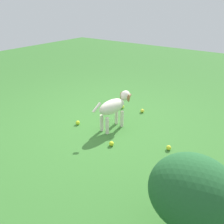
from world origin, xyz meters
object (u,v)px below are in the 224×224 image
(tennis_ball_2, at_px, (122,107))
(tennis_ball_3, at_px, (142,111))
(dog, at_px, (114,106))
(tennis_ball_0, at_px, (78,123))
(tennis_ball_1, at_px, (169,148))
(tennis_ball_4, at_px, (111,144))

(tennis_ball_2, xyz_separation_m, tennis_ball_3, (-0.39, -0.06, 0.00))
(dog, relative_size, tennis_ball_3, 12.18)
(tennis_ball_0, bearing_deg, tennis_ball_3, -121.45)
(tennis_ball_1, xyz_separation_m, tennis_ball_4, (0.67, 0.37, 0.00))
(tennis_ball_3, bearing_deg, dog, 82.97)
(tennis_ball_2, height_order, tennis_ball_3, same)
(tennis_ball_0, height_order, tennis_ball_1, same)
(tennis_ball_0, bearing_deg, tennis_ball_2, -103.62)
(tennis_ball_4, bearing_deg, tennis_ball_2, -63.10)
(dog, xyz_separation_m, tennis_ball_2, (0.29, -0.67, -0.33))
(dog, relative_size, tennis_ball_1, 12.18)
(tennis_ball_0, relative_size, tennis_ball_1, 1.00)
(tennis_ball_0, bearing_deg, tennis_ball_4, 167.94)
(dog, height_order, tennis_ball_4, dog)
(tennis_ball_1, bearing_deg, tennis_ball_4, 28.85)
(dog, xyz_separation_m, tennis_ball_0, (0.52, 0.27, -0.33))
(tennis_ball_2, relative_size, tennis_ball_4, 1.00)
(tennis_ball_0, distance_m, tennis_ball_1, 1.48)
(tennis_ball_3, relative_size, tennis_ball_4, 1.00)
(tennis_ball_1, bearing_deg, dog, -4.27)
(tennis_ball_1, height_order, tennis_ball_3, same)
(tennis_ball_1, relative_size, tennis_ball_2, 1.00)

